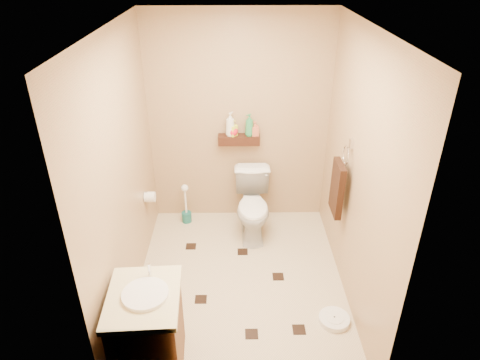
{
  "coord_description": "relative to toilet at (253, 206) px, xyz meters",
  "views": [
    {
      "loc": [
        -0.05,
        -3.19,
        2.92
      ],
      "look_at": [
        -0.0,
        0.25,
        1.02
      ],
      "focal_mm": 32.0,
      "sensor_mm": 36.0,
      "label": 1
    }
  ],
  "objects": [
    {
      "name": "ground",
      "position": [
        -0.15,
        -0.83,
        -0.36
      ],
      "size": [
        2.5,
        2.5,
        0.0
      ],
      "primitive_type": "plane",
      "color": "beige",
      "rests_on": "ground"
    },
    {
      "name": "wall_back",
      "position": [
        -0.15,
        0.42,
        0.84
      ],
      "size": [
        2.0,
        0.04,
        2.4
      ],
      "primitive_type": "cube",
      "color": "tan",
      "rests_on": "ground"
    },
    {
      "name": "wall_front",
      "position": [
        -0.15,
        -2.08,
        0.84
      ],
      "size": [
        2.0,
        0.04,
        2.4
      ],
      "primitive_type": "cube",
      "color": "tan",
      "rests_on": "ground"
    },
    {
      "name": "wall_left",
      "position": [
        -1.15,
        -0.83,
        0.84
      ],
      "size": [
        0.04,
        2.5,
        2.4
      ],
      "primitive_type": "cube",
      "color": "tan",
      "rests_on": "ground"
    },
    {
      "name": "wall_right",
      "position": [
        0.85,
        -0.83,
        0.84
      ],
      "size": [
        0.04,
        2.5,
        2.4
      ],
      "primitive_type": "cube",
      "color": "tan",
      "rests_on": "ground"
    },
    {
      "name": "ceiling",
      "position": [
        -0.15,
        -0.83,
        2.04
      ],
      "size": [
        2.0,
        2.5,
        0.02
      ],
      "primitive_type": "cube",
      "color": "silver",
      "rests_on": "wall_back"
    },
    {
      "name": "wall_shelf",
      "position": [
        -0.15,
        0.34,
        0.66
      ],
      "size": [
        0.46,
        0.14,
        0.1
      ],
      "primitive_type": "cube",
      "color": "#391B0F",
      "rests_on": "wall_back"
    },
    {
      "name": "floor_accents",
      "position": [
        -0.14,
        -0.89,
        -0.36
      ],
      "size": [
        1.15,
        1.33,
        0.01
      ],
      "color": "black",
      "rests_on": "ground"
    },
    {
      "name": "toilet",
      "position": [
        0.0,
        0.0,
        0.0
      ],
      "size": [
        0.42,
        0.72,
        0.72
      ],
      "primitive_type": "imported",
      "rotation": [
        0.0,
        0.0,
        0.01
      ],
      "color": "white",
      "rests_on": "ground"
    },
    {
      "name": "vanity",
      "position": [
        -0.85,
        -1.78,
        0.03
      ],
      "size": [
        0.54,
        0.65,
        0.87
      ],
      "rotation": [
        0.0,
        0.0,
        0.05
      ],
      "color": "brown",
      "rests_on": "ground"
    },
    {
      "name": "bathroom_scale",
      "position": [
        0.67,
        -1.34,
        -0.34
      ],
      "size": [
        0.36,
        0.36,
        0.05
      ],
      "rotation": [
        0.0,
        0.0,
        -0.41
      ],
      "color": "white",
      "rests_on": "ground"
    },
    {
      "name": "toilet_brush",
      "position": [
        -0.78,
        0.24,
        -0.18
      ],
      "size": [
        0.12,
        0.12,
        0.5
      ],
      "color": "#175E5C",
      "rests_on": "ground"
    },
    {
      "name": "towel_ring",
      "position": [
        0.76,
        -0.58,
        0.58
      ],
      "size": [
        0.12,
        0.3,
        0.76
      ],
      "color": "silver",
      "rests_on": "wall_right"
    },
    {
      "name": "toilet_paper",
      "position": [
        -1.09,
        -0.18,
        0.24
      ],
      "size": [
        0.12,
        0.11,
        0.12
      ],
      "color": "white",
      "rests_on": "wall_left"
    },
    {
      "name": "bottle_a",
      "position": [
        -0.25,
        0.34,
        0.84
      ],
      "size": [
        0.15,
        0.15,
        0.27
      ],
      "primitive_type": "imported",
      "rotation": [
        0.0,
        0.0,
        2.43
      ],
      "color": "white",
      "rests_on": "wall_shelf"
    },
    {
      "name": "bottle_b",
      "position": [
        -0.22,
        0.34,
        0.8
      ],
      "size": [
        0.12,
        0.12,
        0.18
      ],
      "primitive_type": "imported",
      "rotation": [
        0.0,
        0.0,
        0.83
      ],
      "color": "#F3FF35",
      "rests_on": "wall_shelf"
    },
    {
      "name": "bottle_c",
      "position": [
        -0.22,
        0.34,
        0.78
      ],
      "size": [
        0.15,
        0.15,
        0.15
      ],
      "primitive_type": "imported",
      "rotation": [
        0.0,
        0.0,
        3.54
      ],
      "color": "red",
      "rests_on": "wall_shelf"
    },
    {
      "name": "bottle_d",
      "position": [
        -0.04,
        0.34,
        0.83
      ],
      "size": [
        0.13,
        0.13,
        0.25
      ],
      "primitive_type": "imported",
      "rotation": [
        0.0,
        0.0,
        5.36
      ],
      "color": "#2D894F",
      "rests_on": "wall_shelf"
    },
    {
      "name": "bottle_e",
      "position": [
        0.02,
        0.34,
        0.79
      ],
      "size": [
        0.09,
        0.08,
        0.16
      ],
      "primitive_type": "imported",
      "rotation": [
        0.0,
        0.0,
        4.87
      ],
      "color": "#C96343",
      "rests_on": "wall_shelf"
    }
  ]
}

